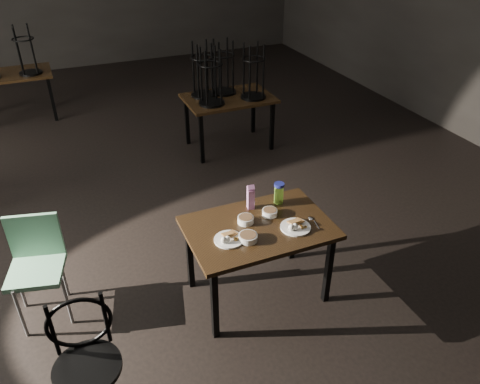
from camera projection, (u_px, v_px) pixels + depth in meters
name	position (u px, v px, depth m)	size (l,w,h in m)	color
main_table	(259.00, 233.00, 3.92)	(1.20, 0.80, 0.75)	black
plate_left	(229.00, 238.00, 3.70)	(0.24, 0.24, 0.08)	white
plate_right	(295.00, 226.00, 3.84)	(0.25, 0.25, 0.08)	white
bowl_near	(246.00, 220.00, 3.90)	(0.14, 0.14, 0.05)	white
bowl_far	(270.00, 212.00, 3.99)	(0.13, 0.13, 0.05)	white
bowl_big	(248.00, 237.00, 3.70)	(0.15, 0.15, 0.05)	white
juice_carton	(251.00, 197.00, 4.04)	(0.07, 0.07, 0.23)	#911A76
water_bottle	(279.00, 193.00, 4.12)	(0.11, 0.11, 0.20)	#93D73F
spoon	(311.00, 219.00, 3.95)	(0.05, 0.19, 0.01)	silver
bentwood_chair	(85.00, 353.00, 3.02)	(0.44, 0.44, 0.93)	black
school_chair	(36.00, 260.00, 3.81)	(0.51, 0.51, 0.91)	#68A27F
bg_table_right	(226.00, 94.00, 6.37)	(1.20, 0.80, 1.48)	black
bg_table_far	(10.00, 74.00, 7.25)	(1.20, 0.80, 1.48)	black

